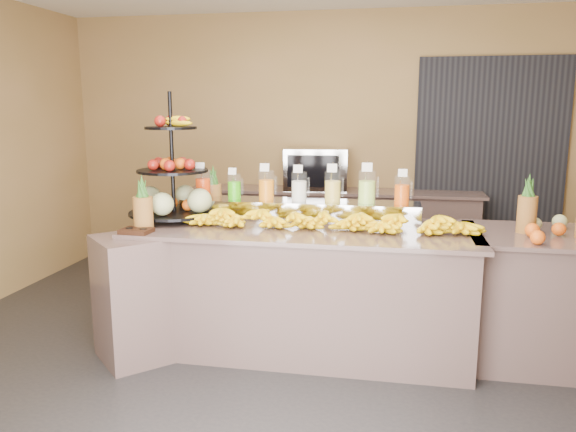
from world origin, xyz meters
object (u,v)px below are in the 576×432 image
(pitcher_tray, at_px, (299,210))
(banana_heap, at_px, (328,218))
(condiment_caddy, at_px, (136,231))
(oven_warmer, at_px, (316,169))
(fruit_stand, at_px, (179,188))
(right_fruit_pile, at_px, (556,227))

(pitcher_tray, bearing_deg, banana_heap, -48.55)
(condiment_caddy, bearing_deg, oven_warmer, 68.38)
(banana_heap, height_order, fruit_stand, fruit_stand)
(pitcher_tray, xyz_separation_m, condiment_caddy, (-1.03, -0.69, -0.06))
(fruit_stand, height_order, right_fruit_pile, fruit_stand)
(fruit_stand, distance_m, right_fruit_pile, 2.71)
(fruit_stand, height_order, oven_warmer, fruit_stand)
(banana_heap, distance_m, fruit_stand, 1.19)
(condiment_caddy, height_order, oven_warmer, oven_warmer)
(pitcher_tray, distance_m, condiment_caddy, 1.24)
(pitcher_tray, height_order, banana_heap, banana_heap)
(banana_heap, xyz_separation_m, condiment_caddy, (-1.30, -0.39, -0.07))
(banana_heap, distance_m, oven_warmer, 2.01)
(right_fruit_pile, bearing_deg, oven_warmer, 133.56)
(pitcher_tray, relative_size, fruit_stand, 1.89)
(condiment_caddy, bearing_deg, banana_heap, 16.61)
(right_fruit_pile, distance_m, oven_warmer, 2.75)
(fruit_stand, relative_size, condiment_caddy, 4.73)
(pitcher_tray, xyz_separation_m, oven_warmer, (-0.10, 1.67, 0.14))
(condiment_caddy, relative_size, right_fruit_pile, 0.42)
(fruit_stand, bearing_deg, banana_heap, -9.78)
(condiment_caddy, relative_size, oven_warmer, 0.31)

